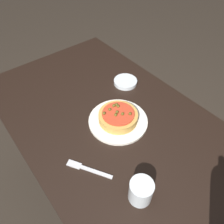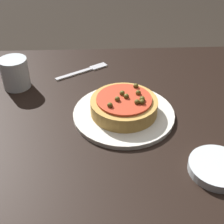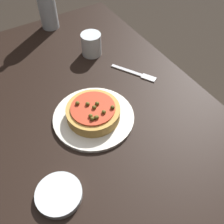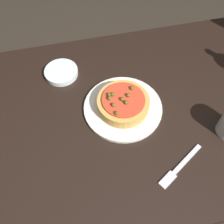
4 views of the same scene
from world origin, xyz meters
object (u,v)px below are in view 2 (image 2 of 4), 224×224
at_px(dining_table, 127,138).
at_px(pizza, 124,105).
at_px(side_bowl, 217,168).
at_px(fork, 85,71).
at_px(dinner_plate, 124,114).
at_px(water_cup, 15,73).

distance_m(dining_table, pizza, 0.13).
height_order(side_bowl, fork, side_bowl).
bearing_deg(dining_table, dinner_plate, -125.04).
relative_size(dinner_plate, pizza, 1.53).
distance_m(side_bowl, fork, 0.54).
xyz_separation_m(side_bowl, fork, (-0.30, 0.46, -0.01)).
bearing_deg(dinner_plate, fork, 113.65).
bearing_deg(side_bowl, pizza, 131.97).
xyz_separation_m(dining_table, side_bowl, (0.17, -0.23, 0.10)).
height_order(pizza, fork, pizza).
bearing_deg(pizza, side_bowl, -48.03).
relative_size(water_cup, fork, 0.54).
distance_m(dining_table, fork, 0.28).
bearing_deg(fork, side_bowl, -88.09).
relative_size(side_bowl, fork, 0.74).
bearing_deg(side_bowl, water_cup, 143.47).
bearing_deg(pizza, dining_table, 55.83).
height_order(pizza, water_cup, water_cup).
xyz_separation_m(dinner_plate, water_cup, (-0.31, 0.16, 0.04)).
bearing_deg(side_bowl, dinner_plate, 132.02).
relative_size(dinner_plate, side_bowl, 2.15).
xyz_separation_m(dining_table, dinner_plate, (-0.01, -0.02, 0.10)).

